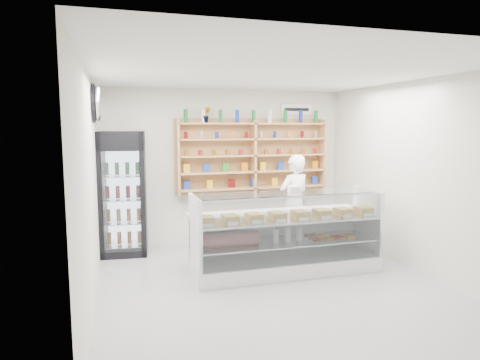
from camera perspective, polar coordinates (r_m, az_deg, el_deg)
name	(u,v)px	position (r m, az deg, el deg)	size (l,w,h in m)	color
room	(273,183)	(5.57, 4.42, -0.40)	(5.00, 5.00, 5.00)	#99999D
display_counter	(286,250)	(6.39, 6.12, -9.22)	(2.73, 0.81, 1.19)	white
shop_worker	(294,203)	(7.35, 7.24, -3.09)	(0.61, 0.40, 1.66)	white
drinks_cooler	(123,193)	(7.38, -15.30, -1.68)	(0.80, 0.79, 2.05)	black
wall_shelving	(253,156)	(7.91, 1.81, 3.27)	(2.84, 0.28, 1.33)	tan
potted_plant	(206,115)	(7.67, -4.53, 8.67)	(0.15, 0.12, 0.28)	#1E6626
security_mirror	(97,103)	(6.37, -18.48, 9.67)	(0.15, 0.50, 0.50)	silver
wall_sign	(296,110)	(8.34, 7.51, 9.30)	(0.62, 0.03, 0.20)	white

